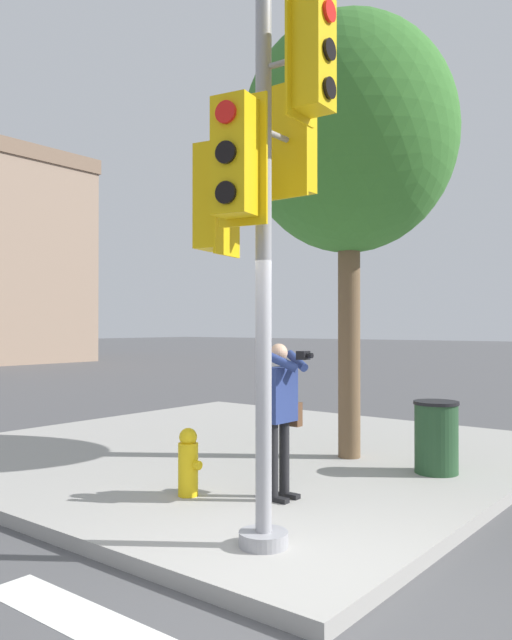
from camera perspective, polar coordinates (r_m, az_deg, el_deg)
ground_plane at (r=4.94m, az=4.25°, el=-23.89°), size 160.00×160.00×0.00m
sidewalk_corner at (r=9.63m, az=-1.49°, el=-11.87°), size 8.00×8.00×0.14m
traffic_signal_pole at (r=5.29m, az=0.76°, el=13.15°), size 1.27×1.27×5.33m
person_photographer at (r=6.63m, az=2.27°, el=-7.91°), size 0.58×0.54×1.63m
street_tree at (r=9.14m, az=8.49°, el=16.23°), size 2.99×2.99×6.13m
fire_hydrant at (r=6.88m, az=-6.21°, el=-12.81°), size 0.21×0.27×0.72m
trash_bin at (r=8.15m, az=16.16°, el=-10.23°), size 0.55×0.55×0.89m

